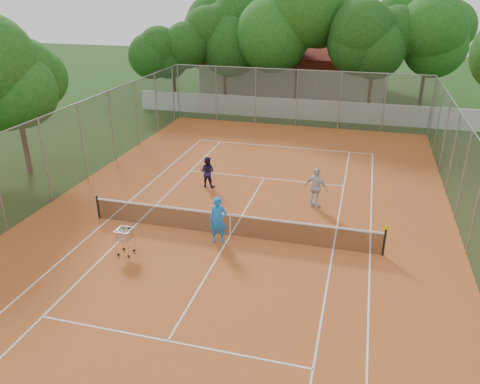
% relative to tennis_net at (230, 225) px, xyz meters
% --- Properties ---
extents(ground, '(120.00, 120.00, 0.00)m').
position_rel_tennis_net_xyz_m(ground, '(0.00, 0.00, -0.51)').
color(ground, '#16340E').
rests_on(ground, ground).
extents(court_pad, '(18.00, 34.00, 0.02)m').
position_rel_tennis_net_xyz_m(court_pad, '(0.00, 0.00, -0.50)').
color(court_pad, '#B55623').
rests_on(court_pad, ground).
extents(court_lines, '(10.98, 23.78, 0.01)m').
position_rel_tennis_net_xyz_m(court_lines, '(0.00, 0.00, -0.49)').
color(court_lines, white).
rests_on(court_lines, court_pad).
extents(tennis_net, '(11.88, 0.10, 0.98)m').
position_rel_tennis_net_xyz_m(tennis_net, '(0.00, 0.00, 0.00)').
color(tennis_net, black).
rests_on(tennis_net, court_pad).
extents(perimeter_fence, '(18.00, 34.00, 4.00)m').
position_rel_tennis_net_xyz_m(perimeter_fence, '(0.00, 0.00, 1.49)').
color(perimeter_fence, slate).
rests_on(perimeter_fence, ground).
extents(boundary_wall, '(26.00, 0.30, 1.50)m').
position_rel_tennis_net_xyz_m(boundary_wall, '(0.00, 19.00, 0.24)').
color(boundary_wall, white).
rests_on(boundary_wall, ground).
extents(clubhouse, '(16.40, 9.00, 4.40)m').
position_rel_tennis_net_xyz_m(clubhouse, '(-2.00, 29.00, 1.69)').
color(clubhouse, beige).
rests_on(clubhouse, ground).
extents(tropical_trees, '(29.00, 19.00, 10.00)m').
position_rel_tennis_net_xyz_m(tropical_trees, '(0.00, 22.00, 4.49)').
color(tropical_trees, '#10380E').
rests_on(tropical_trees, ground).
extents(player_near, '(0.76, 0.57, 1.90)m').
position_rel_tennis_net_xyz_m(player_near, '(-0.31, -0.63, 0.46)').
color(player_near, blue).
rests_on(player_near, court_pad).
extents(player_far_left, '(0.78, 0.62, 1.57)m').
position_rel_tennis_net_xyz_m(player_far_left, '(-2.52, 4.58, 0.30)').
color(player_far_left, '#221746').
rests_on(player_far_left, court_pad).
extents(player_far_right, '(1.19, 0.86, 1.88)m').
position_rel_tennis_net_xyz_m(player_far_right, '(2.99, 3.61, 0.45)').
color(player_far_right, silver).
rests_on(player_far_right, court_pad).
extents(ball_hopper, '(0.70, 0.70, 1.13)m').
position_rel_tennis_net_xyz_m(ball_hopper, '(-3.38, -2.40, 0.08)').
color(ball_hopper, silver).
rests_on(ball_hopper, court_pad).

